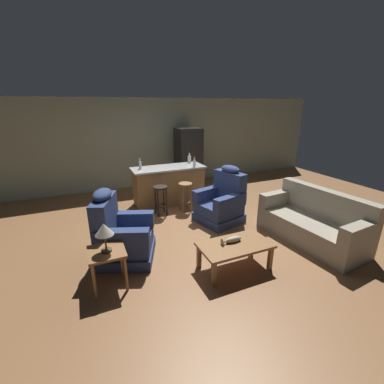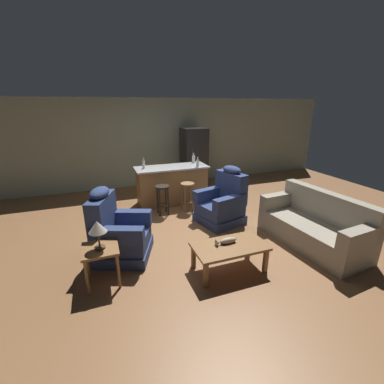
# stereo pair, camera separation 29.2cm
# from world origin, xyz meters

# --- Properties ---
(ground_plane) EXTENTS (12.00, 12.00, 0.00)m
(ground_plane) POSITION_xyz_m (0.00, 0.00, 0.00)
(ground_plane) COLOR brown
(back_wall) EXTENTS (12.00, 0.05, 2.60)m
(back_wall) POSITION_xyz_m (0.00, 3.12, 1.30)
(back_wall) COLOR #9EA88E
(back_wall) RESTS_ON ground_plane
(coffee_table) EXTENTS (1.10, 0.60, 0.42)m
(coffee_table) POSITION_xyz_m (0.02, -1.70, 0.36)
(coffee_table) COLOR olive
(coffee_table) RESTS_ON ground_plane
(fish_figurine) EXTENTS (0.34, 0.10, 0.10)m
(fish_figurine) POSITION_xyz_m (-0.01, -1.64, 0.46)
(fish_figurine) COLOR #4C3823
(fish_figurine) RESTS_ON coffee_table
(couch) EXTENTS (0.99, 1.96, 0.94)m
(couch) POSITION_xyz_m (1.83, -1.52, 0.34)
(couch) COLOR #9E937F
(couch) RESTS_ON ground_plane
(recliner_near_lamp) EXTENTS (1.09, 1.09, 1.20)m
(recliner_near_lamp) POSITION_xyz_m (-1.52, -0.73, 0.42)
(recliner_near_lamp) COLOR navy
(recliner_near_lamp) RESTS_ON ground_plane
(recliner_near_island) EXTENTS (1.03, 1.03, 1.20)m
(recliner_near_island) POSITION_xyz_m (0.70, -0.10, 0.42)
(recliner_near_island) COLOR navy
(recliner_near_island) RESTS_ON ground_plane
(end_table) EXTENTS (0.48, 0.48, 0.56)m
(end_table) POSITION_xyz_m (-1.80, -1.35, 0.46)
(end_table) COLOR olive
(end_table) RESTS_ON ground_plane
(table_lamp) EXTENTS (0.24, 0.24, 0.41)m
(table_lamp) POSITION_xyz_m (-1.80, -1.37, 0.87)
(table_lamp) COLOR #4C3823
(table_lamp) RESTS_ON end_table
(kitchen_island) EXTENTS (1.80, 0.70, 0.95)m
(kitchen_island) POSITION_xyz_m (0.00, 1.35, 0.48)
(kitchen_island) COLOR olive
(kitchen_island) RESTS_ON ground_plane
(bar_stool_left) EXTENTS (0.32, 0.32, 0.68)m
(bar_stool_left) POSITION_xyz_m (-0.41, 0.72, 0.47)
(bar_stool_left) COLOR black
(bar_stool_left) RESTS_ON ground_plane
(bar_stool_right) EXTENTS (0.32, 0.32, 0.68)m
(bar_stool_right) POSITION_xyz_m (0.20, 0.72, 0.47)
(bar_stool_right) COLOR olive
(bar_stool_right) RESTS_ON ground_plane
(refrigerator) EXTENTS (0.70, 0.69, 1.76)m
(refrigerator) POSITION_xyz_m (1.05, 2.55, 0.88)
(refrigerator) COLOR black
(refrigerator) RESTS_ON ground_plane
(bottle_tall_green) EXTENTS (0.06, 0.06, 0.26)m
(bottle_tall_green) POSITION_xyz_m (-0.67, 1.43, 1.05)
(bottle_tall_green) COLOR silver
(bottle_tall_green) RESTS_ON kitchen_island
(bottle_short_amber) EXTENTS (0.07, 0.07, 0.24)m
(bottle_short_amber) POSITION_xyz_m (0.61, 1.12, 1.04)
(bottle_short_amber) COLOR silver
(bottle_short_amber) RESTS_ON kitchen_island
(bottle_wine_dark) EXTENTS (0.09, 0.09, 0.25)m
(bottle_wine_dark) POSITION_xyz_m (0.68, 1.62, 1.05)
(bottle_wine_dark) COLOR silver
(bottle_wine_dark) RESTS_ON kitchen_island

